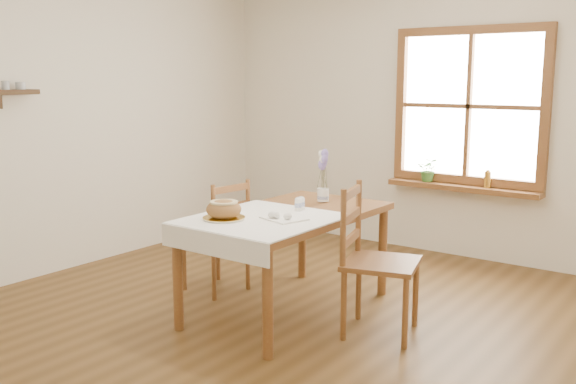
% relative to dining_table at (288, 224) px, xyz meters
% --- Properties ---
extents(ground, '(5.00, 5.00, 0.00)m').
position_rel_dining_table_xyz_m(ground, '(0.00, -0.30, -0.66)').
color(ground, brown).
rests_on(ground, ground).
extents(room_walls, '(4.60, 5.10, 2.65)m').
position_rel_dining_table_xyz_m(room_walls, '(0.00, -0.30, 1.04)').
color(room_walls, white).
rests_on(room_walls, ground).
extents(window, '(1.46, 0.08, 1.46)m').
position_rel_dining_table_xyz_m(window, '(0.50, 2.17, 0.79)').
color(window, brown).
rests_on(window, ground).
extents(window_sill, '(1.46, 0.20, 0.05)m').
position_rel_dining_table_xyz_m(window_sill, '(0.50, 2.10, 0.03)').
color(window_sill, brown).
rests_on(window_sill, ground).
extents(wall_shelf, '(0.16, 0.60, 0.24)m').
position_rel_dining_table_xyz_m(wall_shelf, '(-2.16, -0.90, 0.94)').
color(wall_shelf, '#462C16').
rests_on(wall_shelf, ground).
extents(dining_table, '(0.90, 1.60, 0.75)m').
position_rel_dining_table_xyz_m(dining_table, '(0.00, 0.00, 0.00)').
color(dining_table, brown).
rests_on(dining_table, ground).
extents(table_linen, '(0.91, 0.99, 0.01)m').
position_rel_dining_table_xyz_m(table_linen, '(0.00, -0.30, 0.09)').
color(table_linen, white).
rests_on(table_linen, dining_table).
extents(chair_left, '(0.49, 0.47, 0.92)m').
position_rel_dining_table_xyz_m(chair_left, '(-0.76, 0.04, -0.21)').
color(chair_left, brown).
rests_on(chair_left, ground).
extents(chair_right, '(0.61, 0.59, 1.01)m').
position_rel_dining_table_xyz_m(chair_right, '(0.75, 0.03, -0.16)').
color(chair_right, brown).
rests_on(chair_right, ground).
extents(bread_plate, '(0.34, 0.34, 0.02)m').
position_rel_dining_table_xyz_m(bread_plate, '(-0.19, -0.48, 0.10)').
color(bread_plate, silver).
rests_on(bread_plate, table_linen).
extents(bread_loaf, '(0.24, 0.24, 0.13)m').
position_rel_dining_table_xyz_m(bread_loaf, '(-0.19, -0.48, 0.18)').
color(bread_loaf, olive).
rests_on(bread_loaf, bread_plate).
extents(egg_napkin, '(0.33, 0.30, 0.01)m').
position_rel_dining_table_xyz_m(egg_napkin, '(0.14, -0.24, 0.10)').
color(egg_napkin, white).
rests_on(egg_napkin, table_linen).
extents(eggs, '(0.26, 0.24, 0.05)m').
position_rel_dining_table_xyz_m(eggs, '(0.14, -0.24, 0.13)').
color(eggs, silver).
rests_on(eggs, egg_napkin).
extents(salt_shaker, '(0.07, 0.07, 0.10)m').
position_rel_dining_table_xyz_m(salt_shaker, '(0.05, 0.10, 0.14)').
color(salt_shaker, silver).
rests_on(salt_shaker, table_linen).
extents(pepper_shaker, '(0.06, 0.06, 0.10)m').
position_rel_dining_table_xyz_m(pepper_shaker, '(0.06, 0.05, 0.15)').
color(pepper_shaker, silver).
rests_on(pepper_shaker, table_linen).
extents(flower_vase, '(0.10, 0.10, 0.10)m').
position_rel_dining_table_xyz_m(flower_vase, '(-0.00, 0.47, 0.14)').
color(flower_vase, silver).
rests_on(flower_vase, dining_table).
extents(lavender_bouquet, '(0.16, 0.16, 0.30)m').
position_rel_dining_table_xyz_m(lavender_bouquet, '(-0.00, 0.47, 0.34)').
color(lavender_bouquet, '#715FA8').
rests_on(lavender_bouquet, flower_vase).
extents(potted_plant, '(0.25, 0.27, 0.18)m').
position_rel_dining_table_xyz_m(potted_plant, '(0.15, 2.10, 0.14)').
color(potted_plant, '#3D772F').
rests_on(potted_plant, window_sill).
extents(amber_bottle, '(0.07, 0.07, 0.17)m').
position_rel_dining_table_xyz_m(amber_bottle, '(0.73, 2.10, 0.13)').
color(amber_bottle, '#AB731F').
rests_on(amber_bottle, window_sill).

